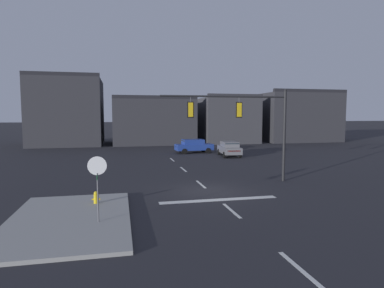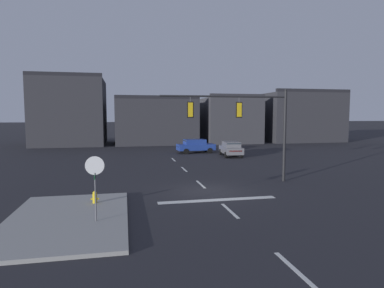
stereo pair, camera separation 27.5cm
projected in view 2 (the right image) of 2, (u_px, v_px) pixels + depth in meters
The scene contains 10 objects.
ground_plane at pixel (208, 191), 19.24m from camera, with size 400.00×400.00×0.00m, color #232328.
sidewalk_near_corner at pixel (68, 219), 13.88m from camera, with size 5.00×8.00×0.15m, color gray.
stop_bar_paint at pixel (218, 200), 17.29m from camera, with size 6.40×0.50×0.01m, color silver.
lane_centreline at pixel (201, 184), 21.19m from camera, with size 0.16×26.40×0.01m.
signal_mast_near_side at pixel (248, 119), 21.40m from camera, with size 8.45×0.57×6.22m.
stop_sign at pixel (95, 173), 13.22m from camera, with size 0.76×0.64×2.83m.
car_lot_nearside at pixel (196, 146), 38.75m from camera, with size 4.57×2.20×1.61m.
car_lot_middle at pixel (231, 148), 35.71m from camera, with size 2.24×4.58×1.61m.
fire_hydrant at pixel (95, 199), 16.13m from camera, with size 0.40×0.30×0.75m.
building_row at pixel (185, 118), 52.83m from camera, with size 49.02×11.07×10.27m.
Camera 2 is at (-4.79, -18.33, 4.49)m, focal length 30.55 mm.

